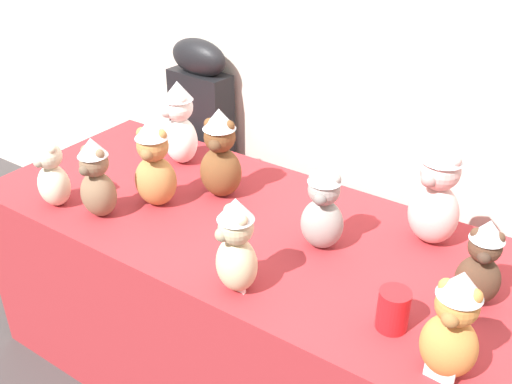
# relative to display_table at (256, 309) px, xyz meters

# --- Properties ---
(display_table) EXTENTS (1.91, 0.77, 0.70)m
(display_table) POSITION_rel_display_table_xyz_m (0.00, 0.00, 0.00)
(display_table) COLOR maroon
(display_table) RESTS_ON ground_plane
(instrument_case) EXTENTS (0.29, 0.14, 1.08)m
(instrument_case) POSITION_rel_display_table_xyz_m (-0.64, 0.52, 0.20)
(instrument_case) COLOR black
(instrument_case) RESTS_ON ground_plane
(teddy_bear_snow) EXTENTS (0.19, 0.18, 0.32)m
(teddy_bear_snow) POSITION_rel_display_table_xyz_m (-0.49, 0.21, 0.51)
(teddy_bear_snow) COLOR white
(teddy_bear_snow) RESTS_ON display_table
(teddy_bear_cream) EXTENTS (0.13, 0.11, 0.23)m
(teddy_bear_cream) POSITION_rel_display_table_xyz_m (-0.63, -0.28, 0.46)
(teddy_bear_cream) COLOR beige
(teddy_bear_cream) RESTS_ON display_table
(teddy_bear_chestnut) EXTENTS (0.17, 0.16, 0.32)m
(teddy_bear_chestnut) POSITION_rel_display_table_xyz_m (-0.21, 0.09, 0.51)
(teddy_bear_chestnut) COLOR brown
(teddy_bear_chestnut) RESTS_ON display_table
(teddy_bear_sand) EXTENTS (0.16, 0.15, 0.28)m
(teddy_bear_sand) POSITION_rel_display_table_xyz_m (0.14, -0.29, 0.49)
(teddy_bear_sand) COLOR #CCB78E
(teddy_bear_sand) RESTS_ON display_table
(teddy_bear_blush) EXTENTS (0.19, 0.17, 0.35)m
(teddy_bear_blush) POSITION_rel_display_table_xyz_m (0.48, 0.23, 0.52)
(teddy_bear_blush) COLOR beige
(teddy_bear_blush) RESTS_ON display_table
(teddy_bear_ash) EXTENTS (0.15, 0.14, 0.28)m
(teddy_bear_ash) POSITION_rel_display_table_xyz_m (0.23, 0.01, 0.49)
(teddy_bear_ash) COLOR gray
(teddy_bear_ash) RESTS_ON display_table
(teddy_bear_ginger) EXTENTS (0.13, 0.11, 0.28)m
(teddy_bear_ginger) POSITION_rel_display_table_xyz_m (0.70, -0.26, 0.49)
(teddy_bear_ginger) COLOR #D17F3D
(teddy_bear_ginger) RESTS_ON display_table
(teddy_bear_caramel) EXTENTS (0.17, 0.16, 0.31)m
(teddy_bear_caramel) POSITION_rel_display_table_xyz_m (-0.35, -0.08, 0.50)
(teddy_bear_caramel) COLOR #B27A42
(teddy_bear_caramel) RESTS_ON display_table
(teddy_bear_cocoa) EXTENTS (0.13, 0.12, 0.25)m
(teddy_bear_cocoa) POSITION_rel_display_table_xyz_m (0.68, 0.02, 0.47)
(teddy_bear_cocoa) COLOR #4C3323
(teddy_bear_cocoa) RESTS_ON display_table
(teddy_bear_mocha) EXTENTS (0.13, 0.11, 0.27)m
(teddy_bear_mocha) POSITION_rel_display_table_xyz_m (-0.45, -0.24, 0.48)
(teddy_bear_mocha) COLOR #7F6047
(teddy_bear_mocha) RESTS_ON display_table
(party_cup_red) EXTENTS (0.08, 0.08, 0.11)m
(party_cup_red) POSITION_rel_display_table_xyz_m (0.55, -0.19, 0.41)
(party_cup_red) COLOR red
(party_cup_red) RESTS_ON display_table
(name_card_front_left) EXTENTS (0.07, 0.01, 0.05)m
(name_card_front_left) POSITION_rel_display_table_xyz_m (0.14, -0.30, 0.38)
(name_card_front_left) COLOR white
(name_card_front_left) RESTS_ON display_table
(name_card_front_middle) EXTENTS (0.07, 0.01, 0.05)m
(name_card_front_middle) POSITION_rel_display_table_xyz_m (0.70, -0.30, 0.38)
(name_card_front_middle) COLOR white
(name_card_front_middle) RESTS_ON display_table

